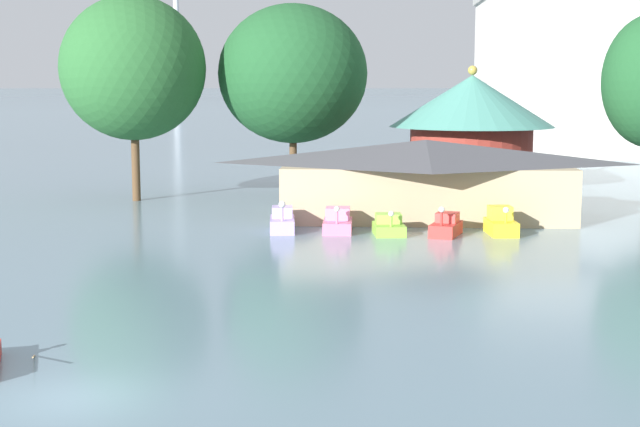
{
  "coord_description": "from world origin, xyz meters",
  "views": [
    {
      "loc": [
        7.76,
        -23.22,
        8.26
      ],
      "look_at": [
        5.41,
        17.74,
        2.42
      ],
      "focal_mm": 52.59,
      "sensor_mm": 36.0,
      "label": 1
    }
  ],
  "objects_px": {
    "boathouse": "(426,177)",
    "background_building_block": "(625,74)",
    "pedal_boat_yellow": "(501,223)",
    "shoreline_tree_tall_left": "(133,68)",
    "pedal_boat_pink": "(338,222)",
    "pedal_boat_lavender": "(282,221)",
    "pedal_boat_lime": "(389,226)",
    "green_roof_pavilion": "(471,125)",
    "pedal_boat_red": "(446,226)",
    "shoreline_tree_mid": "(293,74)"
  },
  "relations": [
    {
      "from": "boathouse",
      "to": "background_building_block",
      "type": "relative_size",
      "value": 0.57
    },
    {
      "from": "pedal_boat_yellow",
      "to": "shoreline_tree_tall_left",
      "type": "distance_m",
      "value": 28.05
    },
    {
      "from": "pedal_boat_pink",
      "to": "shoreline_tree_tall_left",
      "type": "distance_m",
      "value": 21.09
    },
    {
      "from": "pedal_boat_lavender",
      "to": "pedal_boat_lime",
      "type": "distance_m",
      "value": 5.9
    },
    {
      "from": "pedal_boat_yellow",
      "to": "green_roof_pavilion",
      "type": "relative_size",
      "value": 0.22
    },
    {
      "from": "pedal_boat_red",
      "to": "pedal_boat_yellow",
      "type": "height_order",
      "value": "pedal_boat_red"
    },
    {
      "from": "pedal_boat_lime",
      "to": "shoreline_tree_mid",
      "type": "bearing_deg",
      "value": -164.19
    },
    {
      "from": "pedal_boat_yellow",
      "to": "green_roof_pavilion",
      "type": "bearing_deg",
      "value": 173.79
    },
    {
      "from": "pedal_boat_red",
      "to": "pedal_boat_yellow",
      "type": "xyz_separation_m",
      "value": [
        2.99,
        0.58,
        0.1
      ]
    },
    {
      "from": "boathouse",
      "to": "green_roof_pavilion",
      "type": "bearing_deg",
      "value": 73.55
    },
    {
      "from": "boathouse",
      "to": "shoreline_tree_tall_left",
      "type": "distance_m",
      "value": 21.8
    },
    {
      "from": "boathouse",
      "to": "green_roof_pavilion",
      "type": "xyz_separation_m",
      "value": [
        4.13,
        13.98,
        2.5
      ]
    },
    {
      "from": "pedal_boat_lavender",
      "to": "pedal_boat_lime",
      "type": "relative_size",
      "value": 1.19
    },
    {
      "from": "boathouse",
      "to": "pedal_boat_pink",
      "type": "bearing_deg",
      "value": -131.68
    },
    {
      "from": "pedal_boat_yellow",
      "to": "shoreline_tree_mid",
      "type": "distance_m",
      "value": 22.23
    },
    {
      "from": "pedal_boat_lavender",
      "to": "boathouse",
      "type": "height_order",
      "value": "boathouse"
    },
    {
      "from": "pedal_boat_pink",
      "to": "shoreline_tree_tall_left",
      "type": "height_order",
      "value": "shoreline_tree_tall_left"
    },
    {
      "from": "pedal_boat_pink",
      "to": "pedal_boat_yellow",
      "type": "relative_size",
      "value": 1.04
    },
    {
      "from": "pedal_boat_red",
      "to": "boathouse",
      "type": "height_order",
      "value": "boathouse"
    },
    {
      "from": "pedal_boat_lavender",
      "to": "pedal_boat_pink",
      "type": "xyz_separation_m",
      "value": [
        3.06,
        0.07,
        -0.03
      ]
    },
    {
      "from": "green_roof_pavilion",
      "to": "shoreline_tree_tall_left",
      "type": "xyz_separation_m",
      "value": [
        -23.68,
        -6.97,
        4.11
      ]
    },
    {
      "from": "pedal_boat_lavender",
      "to": "pedal_boat_yellow",
      "type": "distance_m",
      "value": 11.92
    },
    {
      "from": "pedal_boat_pink",
      "to": "background_building_block",
      "type": "height_order",
      "value": "background_building_block"
    },
    {
      "from": "boathouse",
      "to": "shoreline_tree_mid",
      "type": "xyz_separation_m",
      "value": [
        -8.92,
        10.28,
        6.25
      ]
    },
    {
      "from": "pedal_boat_lime",
      "to": "green_roof_pavilion",
      "type": "xyz_separation_m",
      "value": [
        6.42,
        20.5,
        4.53
      ]
    },
    {
      "from": "pedal_boat_lime",
      "to": "pedal_boat_red",
      "type": "xyz_separation_m",
      "value": [
        3.07,
        -0.13,
        0.05
      ]
    },
    {
      "from": "shoreline_tree_tall_left",
      "to": "shoreline_tree_mid",
      "type": "distance_m",
      "value": 11.13
    },
    {
      "from": "pedal_boat_lime",
      "to": "background_building_block",
      "type": "xyz_separation_m",
      "value": [
        26.7,
        55.63,
        8.51
      ]
    },
    {
      "from": "pedal_boat_lime",
      "to": "pedal_boat_red",
      "type": "distance_m",
      "value": 3.07
    },
    {
      "from": "shoreline_tree_tall_left",
      "to": "pedal_boat_lime",
      "type": "bearing_deg",
      "value": -38.09
    },
    {
      "from": "pedal_boat_lime",
      "to": "shoreline_tree_mid",
      "type": "xyz_separation_m",
      "value": [
        -6.62,
        16.8,
        8.28
      ]
    },
    {
      "from": "pedal_boat_red",
      "to": "green_roof_pavilion",
      "type": "xyz_separation_m",
      "value": [
        3.36,
        20.63,
        4.48
      ]
    },
    {
      "from": "pedal_boat_lime",
      "to": "pedal_boat_yellow",
      "type": "distance_m",
      "value": 6.08
    },
    {
      "from": "pedal_boat_red",
      "to": "shoreline_tree_mid",
      "type": "relative_size",
      "value": 0.21
    },
    {
      "from": "pedal_boat_lavender",
      "to": "pedal_boat_pink",
      "type": "relative_size",
      "value": 1.06
    },
    {
      "from": "boathouse",
      "to": "shoreline_tree_mid",
      "type": "relative_size",
      "value": 1.34
    },
    {
      "from": "boathouse",
      "to": "background_building_block",
      "type": "distance_m",
      "value": 55.22
    },
    {
      "from": "pedal_boat_red",
      "to": "shoreline_tree_tall_left",
      "type": "distance_m",
      "value": 25.96
    },
    {
      "from": "pedal_boat_yellow",
      "to": "green_roof_pavilion",
      "type": "xyz_separation_m",
      "value": [
        0.36,
        20.05,
        4.38
      ]
    },
    {
      "from": "shoreline_tree_tall_left",
      "to": "pedal_boat_red",
      "type": "bearing_deg",
      "value": -33.9
    },
    {
      "from": "pedal_boat_red",
      "to": "shoreline_tree_tall_left",
      "type": "height_order",
      "value": "shoreline_tree_tall_left"
    },
    {
      "from": "pedal_boat_red",
      "to": "boathouse",
      "type": "xyz_separation_m",
      "value": [
        -0.77,
        6.65,
        1.98
      ]
    },
    {
      "from": "pedal_boat_red",
      "to": "background_building_block",
      "type": "relative_size",
      "value": 0.09
    },
    {
      "from": "boathouse",
      "to": "pedal_boat_red",
      "type": "bearing_deg",
      "value": -83.4
    },
    {
      "from": "pedal_boat_red",
      "to": "pedal_boat_lavender",
      "type": "bearing_deg",
      "value": -78.54
    },
    {
      "from": "pedal_boat_lavender",
      "to": "pedal_boat_lime",
      "type": "height_order",
      "value": "pedal_boat_lavender"
    },
    {
      "from": "pedal_boat_lavender",
      "to": "green_roof_pavilion",
      "type": "bearing_deg",
      "value": 142.7
    },
    {
      "from": "boathouse",
      "to": "shoreline_tree_tall_left",
      "type": "xyz_separation_m",
      "value": [
        -19.56,
        7.01,
        6.61
      ]
    },
    {
      "from": "pedal_boat_lavender",
      "to": "shoreline_tree_mid",
      "type": "distance_m",
      "value": 18.05
    },
    {
      "from": "boathouse",
      "to": "green_roof_pavilion",
      "type": "height_order",
      "value": "green_roof_pavilion"
    }
  ]
}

